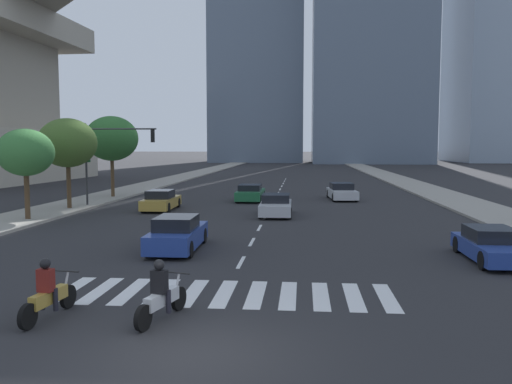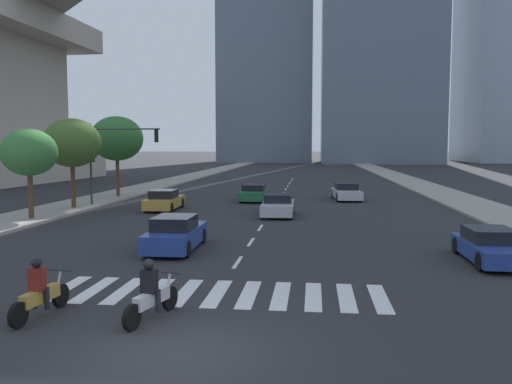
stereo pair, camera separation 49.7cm
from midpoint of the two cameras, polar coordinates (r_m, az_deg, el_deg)
name	(u,v)px [view 1 (the left image)]	position (r m, az deg, el deg)	size (l,w,h in m)	color
ground_plane	(191,356)	(10.96, -8.44, -17.20)	(800.00, 800.00, 0.00)	#28282B
sidewalk_east	(458,201)	(41.62, 20.83, -0.93)	(4.00, 260.00, 0.15)	gray
sidewalk_west	(101,198)	(43.20, -16.83, -0.61)	(4.00, 260.00, 0.15)	gray
crosswalk_near	(224,293)	(15.06, -4.43, -10.93)	(9.45, 2.79, 0.01)	silver
lane_divider_center	(276,197)	(42.55, 1.83, -0.58)	(0.14, 50.00, 0.01)	silver
motorcycle_lead	(48,295)	(13.83, -22.63, -10.27)	(0.70, 2.23, 1.49)	black
motorcycle_third	(161,296)	(12.91, -11.35, -11.06)	(0.90, 2.17, 1.49)	black
sedan_silver_0	(276,206)	(31.33, 1.72, -1.50)	(1.93, 4.40, 1.28)	#B7BABF
sedan_silver_1	(342,192)	(41.28, 8.97, 0.02)	(2.21, 4.86, 1.29)	#B7BABF
sedan_blue_2	(492,246)	(20.73, 23.67, -5.37)	(1.82, 4.27, 1.20)	navy
sedan_gold_3	(161,201)	(34.64, -10.70, -0.94)	(1.84, 4.42, 1.32)	#B28E38
sedan_blue_4	(177,234)	(21.22, -9.21, -4.56)	(1.81, 4.46, 1.38)	navy
sedan_green_5	(250,193)	(39.72, -0.97, -0.13)	(1.94, 4.61, 1.26)	#1E6038
traffic_signal_far	(113,148)	(36.82, -15.67, 4.60)	(5.20, 0.28, 5.55)	#333335
street_tree_nearest	(25,153)	(31.37, -24.20, 3.92)	(3.04, 3.04, 4.94)	#4C3823
street_tree_second	(68,143)	(35.97, -20.19, 5.02)	(3.71, 3.71, 5.78)	#4C3823
street_tree_third	(112,139)	(43.18, -15.75, 5.61)	(4.15, 4.15, 6.36)	#4C3823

